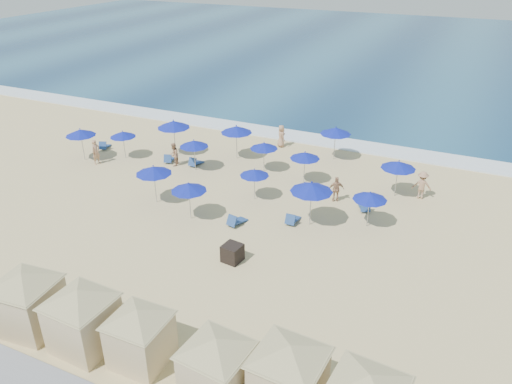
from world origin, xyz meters
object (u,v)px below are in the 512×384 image
(umbrella_4, at_px, (236,129))
(umbrella_10, at_px, (399,165))
(umbrella_3, at_px, (154,170))
(umbrella_6, at_px, (189,187))
(cabana_2, at_px, (139,329))
(umbrella_1, at_px, (80,132))
(cabana_3, at_px, (217,360))
(umbrella_0, at_px, (123,134))
(umbrella_5, at_px, (194,143))
(beachgoer_2, at_px, (336,189))
(umbrella_9, at_px, (336,131))
(umbrella_13, at_px, (264,146))
(cabana_1, at_px, (81,311))
(beachgoer_3, at_px, (422,185))
(cabana_0, at_px, (26,294))
(umbrella_2, at_px, (173,124))
(beachgoer_0, at_px, (96,152))
(umbrella_7, at_px, (305,155))
(beachgoer_1, at_px, (174,154))
(umbrella_8, at_px, (312,187))
(umbrella_12, at_px, (254,173))
(umbrella_11, at_px, (370,196))
(cabana_4, at_px, (289,368))
(trash_bin, at_px, (232,253))

(umbrella_4, distance_m, umbrella_10, 11.68)
(umbrella_3, height_order, umbrella_6, umbrella_3)
(cabana_2, relative_size, umbrella_1, 1.76)
(cabana_3, distance_m, umbrella_0, 22.78)
(umbrella_5, bearing_deg, beachgoer_2, -2.27)
(cabana_2, height_order, umbrella_9, cabana_2)
(cabana_2, xyz_separation_m, umbrella_13, (-2.91, 17.78, 0.34))
(cabana_1, bearing_deg, umbrella_9, 81.46)
(beachgoer_3, bearing_deg, umbrella_13, -6.45)
(umbrella_6, bearing_deg, cabana_0, -96.28)
(umbrella_0, height_order, umbrella_13, umbrella_13)
(cabana_3, bearing_deg, umbrella_5, 123.34)
(umbrella_2, bearing_deg, beachgoer_2, -9.67)
(umbrella_5, bearing_deg, beachgoer_3, 8.32)
(cabana_2, xyz_separation_m, beachgoer_2, (2.87, 15.56, -0.72))
(cabana_1, bearing_deg, beachgoer_0, 129.47)
(beachgoer_2, bearing_deg, umbrella_7, -56.40)
(cabana_0, distance_m, beachgoer_0, 16.95)
(beachgoer_2, bearing_deg, umbrella_0, -24.86)
(cabana_0, height_order, beachgoer_1, cabana_0)
(umbrella_6, height_order, umbrella_8, umbrella_8)
(cabana_1, relative_size, umbrella_12, 2.30)
(cabana_0, distance_m, cabana_1, 2.71)
(umbrella_1, height_order, umbrella_3, umbrella_3)
(umbrella_11, relative_size, beachgoer_1, 1.30)
(umbrella_0, distance_m, umbrella_7, 13.35)
(umbrella_5, height_order, umbrella_8, umbrella_8)
(cabana_3, bearing_deg, umbrella_6, 125.81)
(umbrella_7, bearing_deg, umbrella_8, -66.68)
(beachgoer_0, bearing_deg, umbrella_7, -67.58)
(umbrella_0, bearing_deg, umbrella_1, -148.31)
(umbrella_6, height_order, umbrella_7, umbrella_6)
(umbrella_9, relative_size, beachgoer_0, 1.40)
(cabana_3, distance_m, beachgoer_0, 22.52)
(umbrella_8, height_order, beachgoer_2, umbrella_8)
(cabana_3, bearing_deg, cabana_4, 14.33)
(cabana_1, relative_size, umbrella_9, 1.87)
(beachgoer_3, bearing_deg, beachgoer_1, -1.06)
(cabana_3, relative_size, umbrella_6, 1.92)
(cabana_4, height_order, umbrella_1, cabana_4)
(trash_bin, xyz_separation_m, beachgoer_0, (-14.24, 6.69, 0.45))
(umbrella_5, bearing_deg, umbrella_13, 22.51)
(beachgoer_2, bearing_deg, umbrella_1, -20.07)
(umbrella_1, bearing_deg, umbrella_4, 26.24)
(umbrella_8, bearing_deg, beachgoer_0, 173.98)
(cabana_4, relative_size, beachgoer_3, 2.64)
(umbrella_3, distance_m, beachgoer_1, 5.69)
(umbrella_1, distance_m, umbrella_4, 11.03)
(cabana_2, xyz_separation_m, cabana_3, (3.33, -0.18, 0.06))
(beachgoer_0, bearing_deg, umbrella_2, -37.50)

